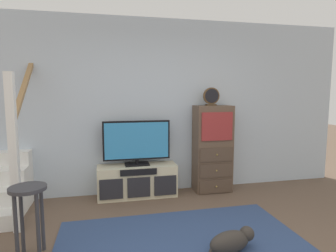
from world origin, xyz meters
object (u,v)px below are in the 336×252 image
object	(u,v)px
media_console	(137,181)
side_cabinet	(213,149)
bar_stool_near	(29,205)
desk_clock	(211,97)
television	(137,142)
dog	(232,241)

from	to	relation	value
media_console	side_cabinet	world-z (taller)	side_cabinet
media_console	bar_stool_near	xyz separation A→B (m)	(-1.18, -1.37, 0.28)
desk_clock	side_cabinet	bearing A→B (deg)	19.50
television	side_cabinet	bearing A→B (deg)	-0.66
television	desk_clock	distance (m)	1.34
media_console	television	world-z (taller)	television
side_cabinet	dog	bearing A→B (deg)	-104.85
media_console	television	bearing A→B (deg)	90.00
dog	side_cabinet	bearing A→B (deg)	75.15
television	media_console	bearing A→B (deg)	-90.00
side_cabinet	desk_clock	distance (m)	0.83
side_cabinet	desk_clock	bearing A→B (deg)	-160.50
media_console	side_cabinet	bearing A→B (deg)	0.48
media_console	desk_clock	bearing A→B (deg)	-0.24
television	desk_clock	bearing A→B (deg)	-1.42
television	side_cabinet	world-z (taller)	side_cabinet
media_console	side_cabinet	size ratio (longest dim) A/B	0.86
media_console	dog	distance (m)	1.88
television	side_cabinet	size ratio (longest dim) A/B	0.73
television	dog	xyz separation A→B (m)	(0.74, -1.74, -0.73)
television	desk_clock	xyz separation A→B (m)	(1.16, -0.03, 0.67)
desk_clock	bar_stool_near	xyz separation A→B (m)	(-2.34, -1.36, -0.99)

